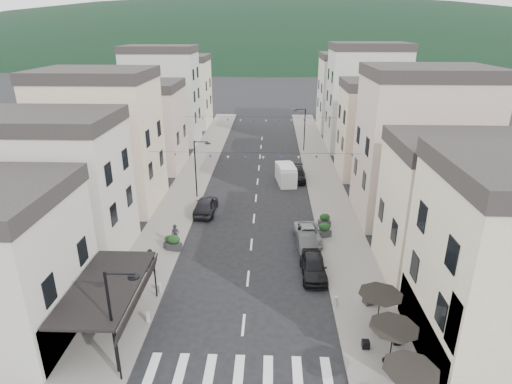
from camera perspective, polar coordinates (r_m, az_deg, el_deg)
sidewalk_left at (r=50.33m, az=-8.32°, el=1.93°), size 4.00×76.00×0.12m
sidewalk_right at (r=49.88m, az=8.90°, el=1.72°), size 4.00×76.00×0.12m
hill_backdrop at (r=315.14m, az=1.94°, el=18.26°), size 640.00×360.00×70.00m
boutique_awning at (r=25.40m, az=-18.85°, el=-11.93°), size 3.77×7.50×3.28m
buildings_row_left at (r=55.82m, az=-14.81°, el=9.83°), size 10.20×54.16×14.00m
buildings_row_right at (r=53.89m, az=16.26°, el=9.51°), size 10.20×54.16×14.50m
cafe_terrace at (r=23.36m, az=17.84°, el=-17.32°), size 2.50×8.10×2.53m
streetlamp_left_near at (r=22.30m, az=-18.16°, el=-15.10°), size 1.70×0.56×6.00m
streetlamp_left_far at (r=43.30m, az=-7.75°, el=3.83°), size 1.70×0.56×6.00m
streetlamp_right_far at (r=60.24m, az=6.25°, el=8.84°), size 1.70×0.56×6.00m
bollards at (r=25.88m, az=-1.77°, el=-17.25°), size 11.66×10.26×0.60m
bunting_near at (r=38.31m, az=-0.23°, el=4.77°), size 19.00×0.28×0.62m
bunting_far at (r=53.83m, az=0.47°, el=9.61°), size 19.00×0.28×0.62m
parked_car_a at (r=30.82m, az=7.68°, el=-9.79°), size 1.80×4.32×1.46m
parked_car_b at (r=33.71m, az=6.84°, el=-6.97°), size 1.61×4.12×1.34m
parked_car_c at (r=35.41m, az=6.93°, el=-5.62°), size 2.35×4.54×1.22m
parked_car_d at (r=49.19m, az=5.52°, el=2.34°), size 1.86×4.54×1.32m
parked_car_e at (r=40.49m, az=-6.73°, el=-1.76°), size 2.02×4.72×1.59m
delivery_van at (r=48.06m, az=4.00°, el=2.44°), size 2.41×4.75×2.18m
pedestrian_a at (r=34.63m, az=-10.70°, el=-5.71°), size 0.68×0.46×1.84m
pedestrian_b at (r=31.47m, az=-13.80°, el=-8.93°), size 0.89×0.70×1.82m
planter_la at (r=34.22m, az=-10.89°, el=-6.66°), size 1.22×0.83×1.25m
planter_lb at (r=34.62m, az=-11.40°, el=-6.51°), size 1.06×0.76×1.07m
planter_ra at (r=28.68m, az=15.21°, el=-13.16°), size 1.15×0.90×1.14m
planter_rb at (r=37.96m, az=9.14°, el=-3.71°), size 1.09×0.68×1.16m
planter_rc at (r=36.07m, az=9.08°, el=-5.01°), size 1.26×0.97×1.25m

